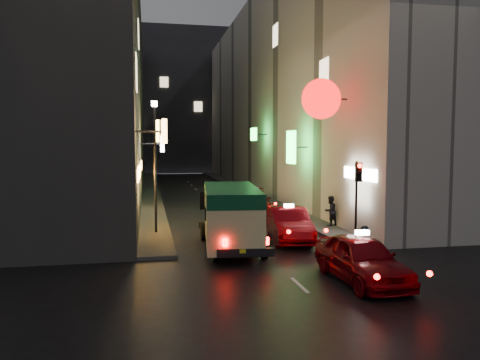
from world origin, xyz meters
TOP-DOWN VIEW (x-y plane):
  - ground at (0.00, 0.00)m, footprint 120.00×120.00m
  - building_left at (-8.00, 33.99)m, footprint 7.42×52.00m
  - building_right at (8.00, 33.99)m, footprint 8.28×52.00m
  - building_far at (0.00, 66.00)m, footprint 30.00×10.00m
  - sidewalk_left at (-4.25, 34.00)m, footprint 1.50×52.00m
  - sidewalk_right at (4.25, 34.00)m, footprint 1.50×52.00m
  - minibus at (-1.20, 9.35)m, footprint 2.74×6.21m
  - taxi_near at (2.06, 4.00)m, footprint 2.39×5.49m
  - taxi_second at (1.65, 10.47)m, footprint 2.93×5.77m
  - taxi_third at (2.08, 19.30)m, footprint 2.81×5.47m
  - taxi_far at (2.27, 24.10)m, footprint 2.42×4.85m
  - pedestrian_crossing at (2.86, 5.37)m, footprint 0.57×0.67m
  - pedestrian_sidewalk at (4.67, 13.02)m, footprint 0.77×0.64m
  - traffic_light at (4.00, 8.47)m, footprint 0.26×0.43m
  - lamp_post at (-4.20, 13.00)m, footprint 0.28×0.28m

SIDE VIEW (x-z plane):
  - ground at x=0.00m, z-range 0.00..0.00m
  - sidewalk_left at x=-4.25m, z-range 0.00..0.15m
  - sidewalk_right at x=4.25m, z-range 0.00..0.15m
  - taxi_far at x=2.27m, z-range -0.08..1.57m
  - taxi_third at x=2.08m, z-range -0.08..1.75m
  - taxi_near at x=2.06m, z-range -0.08..1.81m
  - pedestrian_crossing at x=2.86m, z-range 0.00..1.73m
  - taxi_second at x=1.65m, z-range -0.08..1.85m
  - pedestrian_sidewalk at x=4.67m, z-range 0.15..1.90m
  - minibus at x=-1.20m, z-range 0.34..2.93m
  - traffic_light at x=4.00m, z-range 0.94..4.44m
  - lamp_post at x=-4.20m, z-range 0.61..6.84m
  - building_left at x=-8.00m, z-range 0.00..18.00m
  - building_right at x=8.00m, z-range 0.00..18.00m
  - building_far at x=0.00m, z-range 0.00..22.00m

